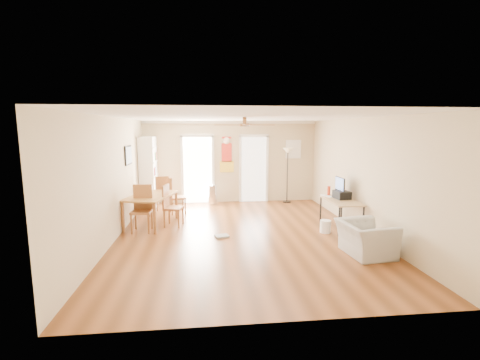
{
  "coord_description": "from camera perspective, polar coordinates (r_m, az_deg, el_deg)",
  "views": [
    {
      "loc": [
        -0.83,
        -7.24,
        2.35
      ],
      "look_at": [
        0.0,
        0.6,
        1.15
      ],
      "focal_mm": 25.15,
      "sensor_mm": 36.0,
      "label": 1
    }
  ],
  "objects": [
    {
      "name": "printer",
      "position": [
        8.46,
        16.89,
        -2.42
      ],
      "size": [
        0.37,
        0.41,
        0.19
      ],
      "primitive_type": "cube",
      "rotation": [
        0.0,
        0.0,
        0.14
      ],
      "color": "black",
      "rests_on": "computer_desk"
    },
    {
      "name": "wall_back",
      "position": [
        10.82,
        -1.62,
        3.08
      ],
      "size": [
        5.5,
        0.04,
        2.6
      ],
      "primitive_type": null,
      "color": "beige",
      "rests_on": "floor"
    },
    {
      "name": "dining_chair_near",
      "position": [
        8.05,
        -16.38,
        -4.75
      ],
      "size": [
        0.46,
        0.46,
        1.06
      ],
      "primitive_type": null,
      "rotation": [
        0.0,
        0.0,
        -0.05
      ],
      "color": "#A05D33",
      "rests_on": "floor"
    },
    {
      "name": "ceiling_fan",
      "position": [
        6.99,
        0.79,
        9.32
      ],
      "size": [
        1.24,
        1.24,
        0.2
      ],
      "primitive_type": null,
      "color": "#593819",
      "rests_on": "ceiling"
    },
    {
      "name": "keyboard",
      "position": [
        8.67,
        14.55,
        -2.66
      ],
      "size": [
        0.25,
        0.41,
        0.01
      ],
      "primitive_type": "cube",
      "rotation": [
        0.0,
        0.0,
        0.34
      ],
      "color": "silver",
      "rests_on": "computer_desk"
    },
    {
      "name": "floor_cloth",
      "position": [
        7.48,
        -3.1,
        -9.49
      ],
      "size": [
        0.33,
        0.29,
        0.04
      ],
      "primitive_type": "cube",
      "rotation": [
        0.0,
        0.0,
        0.24
      ],
      "color": "gray",
      "rests_on": "floor"
    },
    {
      "name": "wastebasket_a",
      "position": [
        8.0,
        14.3,
        -7.64
      ],
      "size": [
        0.3,
        0.3,
        0.29
      ],
      "primitive_type": "cylinder",
      "rotation": [
        0.0,
        0.0,
        -0.23
      ],
      "color": "white",
      "rests_on": "floor"
    },
    {
      "name": "floor",
      "position": [
        7.65,
        0.48,
        -9.22
      ],
      "size": [
        7.0,
        7.0,
        0.0
      ],
      "primitive_type": "plane",
      "color": "brown",
      "rests_on": "ground"
    },
    {
      "name": "trash_can",
      "position": [
        10.61,
        -4.73,
        -2.49
      ],
      "size": [
        0.33,
        0.33,
        0.61
      ],
      "primitive_type": "cylinder",
      "rotation": [
        0.0,
        0.0,
        0.2
      ],
      "color": "silver",
      "rests_on": "floor"
    },
    {
      "name": "torchiere_lamp",
      "position": [
        10.86,
        8.04,
        0.78
      ],
      "size": [
        0.34,
        0.34,
        1.76
      ],
      "primitive_type": null,
      "rotation": [
        0.0,
        0.0,
        0.02
      ],
      "color": "black",
      "rests_on": "floor"
    },
    {
      "name": "ceiling",
      "position": [
        7.29,
        0.51,
        10.63
      ],
      "size": [
        5.5,
        7.0,
        0.0
      ],
      "primitive_type": null,
      "color": "silver",
      "rests_on": "floor"
    },
    {
      "name": "crown_molding",
      "position": [
        7.29,
        0.51,
        10.31
      ],
      "size": [
        5.5,
        7.0,
        0.08
      ],
      "primitive_type": null,
      "color": "white",
      "rests_on": "wall_back"
    },
    {
      "name": "wall_front",
      "position": [
        3.97,
        6.29,
        -6.71
      ],
      "size": [
        5.5,
        0.04,
        2.6
      ],
      "primitive_type": null,
      "color": "beige",
      "rests_on": "floor"
    },
    {
      "name": "wall_left",
      "position": [
        7.56,
        -20.7,
        0.12
      ],
      "size": [
        0.04,
        7.0,
        2.6
      ],
      "primitive_type": null,
      "color": "beige",
      "rests_on": "floor"
    },
    {
      "name": "dining_chair_right_b",
      "position": [
        8.34,
        -11.23,
        -4.32
      ],
      "size": [
        0.5,
        0.5,
        1.0
      ],
      "primitive_type": null,
      "rotation": [
        0.0,
        0.0,
        1.34
      ],
      "color": "#AC7137",
      "rests_on": "floor"
    },
    {
      "name": "wall_right",
      "position": [
        8.14,
        20.1,
        0.72
      ],
      "size": [
        0.04,
        7.0,
        2.6
      ],
      "primitive_type": null,
      "color": "beige",
      "rests_on": "floor"
    },
    {
      "name": "dining_chair_far",
      "position": [
        10.1,
        -12.91,
        -2.12
      ],
      "size": [
        0.45,
        0.45,
        1.0
      ],
      "primitive_type": null,
      "rotation": [
        0.0,
        0.0,
        3.25
      ],
      "color": "#975930",
      "rests_on": "floor"
    },
    {
      "name": "dining_table",
      "position": [
        8.58,
        -14.78,
        -4.95
      ],
      "size": [
        1.27,
        1.68,
        0.75
      ],
      "primitive_type": null,
      "rotation": [
        0.0,
        0.0,
        -0.27
      ],
      "color": "#AA7B37",
      "rests_on": "floor"
    },
    {
      "name": "orange_bottle",
      "position": [
        8.83,
        14.83,
        -1.76
      ],
      "size": [
        0.1,
        0.1,
        0.23
      ],
      "primitive_type": "cylinder",
      "rotation": [
        0.0,
        0.0,
        -0.31
      ],
      "color": "red",
      "rests_on": "computer_desk"
    },
    {
      "name": "bookshelf",
      "position": [
        10.53,
        -15.23,
        1.31
      ],
      "size": [
        0.64,
        1.03,
        2.12
      ],
      "primitive_type": null,
      "rotation": [
        0.0,
        0.0,
        0.24
      ],
      "color": "white",
      "rests_on": "floor"
    },
    {
      "name": "dining_chair_right_a",
      "position": [
        9.56,
        -10.56,
        -2.6
      ],
      "size": [
        0.51,
        0.51,
        1.02
      ],
      "primitive_type": null,
      "rotation": [
        0.0,
        0.0,
        1.81
      ],
      "color": "#A77235",
      "rests_on": "floor"
    },
    {
      "name": "framed_poster",
      "position": [
        8.86,
        -18.42,
        4.01
      ],
      "size": [
        0.04,
        0.66,
        0.48
      ],
      "primitive_type": "cube",
      "color": "black",
      "rests_on": "wall_left"
    },
    {
      "name": "wall_decal",
      "position": [
        10.77,
        -2.28,
        4.38
      ],
      "size": [
        0.46,
        0.03,
        1.1
      ],
      "primitive_type": "cube",
      "color": "red",
      "rests_on": "wall_back"
    },
    {
      "name": "computer_desk",
      "position": [
        8.41,
        16.68,
        -5.53
      ],
      "size": [
        0.64,
        1.28,
        0.68
      ],
      "primitive_type": null,
      "color": "tan",
      "rests_on": "floor"
    },
    {
      "name": "kitchen_doorway",
      "position": [
        10.8,
        -7.17,
        1.67
      ],
      "size": [
        0.9,
        0.1,
        2.1
      ],
      "primitive_type": null,
      "color": "white",
      "rests_on": "wall_back"
    },
    {
      "name": "bathroom_doorway",
      "position": [
        10.91,
        2.32,
        1.8
      ],
      "size": [
        0.8,
        0.1,
        2.1
      ],
      "primitive_type": null,
      "color": "white",
      "rests_on": "wall_back"
    },
    {
      "name": "imac",
      "position": [
        8.61,
        16.58,
        -1.19
      ],
      "size": [
        0.19,
        0.54,
        0.5
      ],
      "primitive_type": null,
      "rotation": [
        0.0,
        0.0,
        0.23
      ],
      "color": "black",
      "rests_on": "computer_desk"
    },
    {
      "name": "armchair",
      "position": [
        6.81,
        20.5,
        -9.3
      ],
      "size": [
        0.93,
        1.04,
        0.62
      ],
      "primitive_type": "imported",
      "rotation": [
        0.0,
        0.0,
        1.67
      ],
      "color": "#ADADA8",
      "rests_on": "floor"
    },
    {
      "name": "ac_grille",
      "position": [
        11.11,
        9.03,
        5.19
      ],
      "size": [
        0.5,
        0.04,
        0.6
      ],
      "primitive_type": "cube",
      "color": "white",
      "rests_on": "wall_back"
    }
  ]
}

